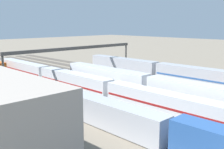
{
  "coord_description": "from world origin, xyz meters",
  "views": [
    {
      "loc": [
        -48.6,
        43.29,
        14.98
      ],
      "look_at": [
        -2.05,
        -2.43,
        2.5
      ],
      "focal_mm": 43.46,
      "sensor_mm": 36.0,
      "label": 1
    }
  ],
  "objects_px": {
    "train_on_track_7": "(52,94)",
    "signal_gantry": "(76,51)",
    "train_on_track_1": "(201,79)",
    "train_on_track_0": "(199,77)",
    "train_on_track_4": "(149,88)",
    "train_on_track_5": "(111,91)"
  },
  "relations": [
    {
      "from": "train_on_track_7",
      "to": "signal_gantry",
      "type": "relative_size",
      "value": 2.26
    },
    {
      "from": "train_on_track_7",
      "to": "signal_gantry",
      "type": "bearing_deg",
      "value": -48.06
    },
    {
      "from": "train_on_track_1",
      "to": "train_on_track_0",
      "type": "bearing_deg",
      "value": -56.71
    },
    {
      "from": "train_on_track_4",
      "to": "train_on_track_7",
      "type": "distance_m",
      "value": 18.43
    },
    {
      "from": "train_on_track_5",
      "to": "train_on_track_7",
      "type": "height_order",
      "value": "train_on_track_7"
    },
    {
      "from": "train_on_track_4",
      "to": "signal_gantry",
      "type": "height_order",
      "value": "signal_gantry"
    },
    {
      "from": "train_on_track_1",
      "to": "signal_gantry",
      "type": "bearing_deg",
      "value": 22.94
    },
    {
      "from": "train_on_track_5",
      "to": "train_on_track_1",
      "type": "bearing_deg",
      "value": -112.99
    },
    {
      "from": "signal_gantry",
      "to": "train_on_track_5",
      "type": "bearing_deg",
      "value": 160.38
    },
    {
      "from": "train_on_track_1",
      "to": "train_on_track_4",
      "type": "bearing_deg",
      "value": 78.28
    },
    {
      "from": "train_on_track_1",
      "to": "signal_gantry",
      "type": "xyz_separation_m",
      "value": [
        29.53,
        12.5,
        5.13
      ]
    },
    {
      "from": "train_on_track_5",
      "to": "train_on_track_0",
      "type": "height_order",
      "value": "same"
    },
    {
      "from": "train_on_track_0",
      "to": "train_on_track_5",
      "type": "bearing_deg",
      "value": 78.24
    },
    {
      "from": "train_on_track_1",
      "to": "train_on_track_7",
      "type": "bearing_deg",
      "value": 65.29
    },
    {
      "from": "signal_gantry",
      "to": "train_on_track_4",
      "type": "bearing_deg",
      "value": 174.59
    },
    {
      "from": "train_on_track_4",
      "to": "train_on_track_7",
      "type": "xyz_separation_m",
      "value": [
        10.7,
        15.0,
        -0.53
      ]
    },
    {
      "from": "train_on_track_4",
      "to": "train_on_track_0",
      "type": "height_order",
      "value": "train_on_track_4"
    },
    {
      "from": "train_on_track_5",
      "to": "train_on_track_0",
      "type": "relative_size",
      "value": 2.03
    },
    {
      "from": "train_on_track_0",
      "to": "train_on_track_1",
      "type": "relative_size",
      "value": 0.66
    },
    {
      "from": "train_on_track_4",
      "to": "train_on_track_0",
      "type": "relative_size",
      "value": 1.0
    },
    {
      "from": "train_on_track_0",
      "to": "train_on_track_1",
      "type": "bearing_deg",
      "value": 123.29
    },
    {
      "from": "signal_gantry",
      "to": "train_on_track_1",
      "type": "bearing_deg",
      "value": -157.06
    }
  ]
}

